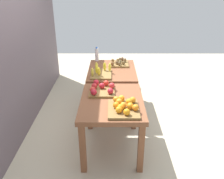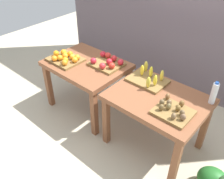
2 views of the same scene
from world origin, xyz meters
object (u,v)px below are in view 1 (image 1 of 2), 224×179
object	(u,v)px
display_table_right	(112,75)
apple_bin	(101,89)
watermelon_pile	(125,79)
display_table_left	(112,107)
water_bottle	(97,54)
banana_crate	(101,73)
orange_bin	(124,107)
kiwi_bin	(119,63)

from	to	relation	value
display_table_right	apple_bin	distance (m)	0.90
display_table_right	watermelon_pile	distance (m)	1.02
display_table_left	water_bottle	xyz separation A→B (m)	(1.59, 0.28, 0.23)
display_table_left	banana_crate	distance (m)	0.90
display_table_right	watermelon_pile	world-z (taller)	display_table_right
display_table_left	orange_bin	bearing A→B (deg)	-150.71
display_table_left	watermelon_pile	bearing A→B (deg)	-7.63
watermelon_pile	display_table_right	bearing A→B (deg)	163.09
banana_crate	orange_bin	bearing A→B (deg)	-164.17
apple_bin	kiwi_bin	bearing A→B (deg)	-13.63
display_table_right	kiwi_bin	distance (m)	0.31
kiwi_bin	display_table_right	bearing A→B (deg)	152.02
orange_bin	watermelon_pile	xyz separation A→B (m)	(2.25, -0.13, -0.59)
display_table_right	banana_crate	size ratio (longest dim) A/B	2.36
banana_crate	watermelon_pile	size ratio (longest dim) A/B	0.74
display_table_left	kiwi_bin	world-z (taller)	kiwi_bin
display_table_left	watermelon_pile	xyz separation A→B (m)	(2.00, -0.27, -0.44)
display_table_right	water_bottle	size ratio (longest dim) A/B	3.98
kiwi_bin	banana_crate	bearing A→B (deg)	148.52
kiwi_bin	orange_bin	bearing A→B (deg)	-179.62
display_table_left	water_bottle	world-z (taller)	water_bottle
display_table_left	orange_bin	xyz separation A→B (m)	(-0.25, -0.14, 0.15)
water_bottle	banana_crate	bearing A→B (deg)	-171.56
orange_bin	watermelon_pile	bearing A→B (deg)	-3.25
orange_bin	banana_crate	distance (m)	1.16
water_bottle	watermelon_pile	bearing A→B (deg)	-52.92
display_table_left	apple_bin	xyz separation A→B (m)	(0.24, 0.14, 0.15)
kiwi_bin	water_bottle	distance (m)	0.48
apple_bin	water_bottle	bearing A→B (deg)	6.00
apple_bin	watermelon_pile	size ratio (longest dim) A/B	0.69
display_table_left	apple_bin	size ratio (longest dim) A/B	2.54
display_table_right	banana_crate	bearing A→B (deg)	145.40
water_bottle	display_table_left	bearing A→B (deg)	-169.89
banana_crate	water_bottle	xyz separation A→B (m)	(0.72, 0.11, 0.08)
apple_bin	water_bottle	xyz separation A→B (m)	(1.34, 0.14, 0.08)
orange_bin	banana_crate	bearing A→B (deg)	15.83
display_table_right	water_bottle	world-z (taller)	water_bottle
apple_bin	watermelon_pile	xyz separation A→B (m)	(1.76, -0.41, -0.59)
display_table_right	kiwi_bin	size ratio (longest dim) A/B	2.89
water_bottle	watermelon_pile	xyz separation A→B (m)	(0.42, -0.55, -0.67)
orange_bin	kiwi_bin	xyz separation A→B (m)	(1.61, 0.01, -0.01)
display_table_left	display_table_right	xyz separation A→B (m)	(1.12, 0.00, 0.00)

